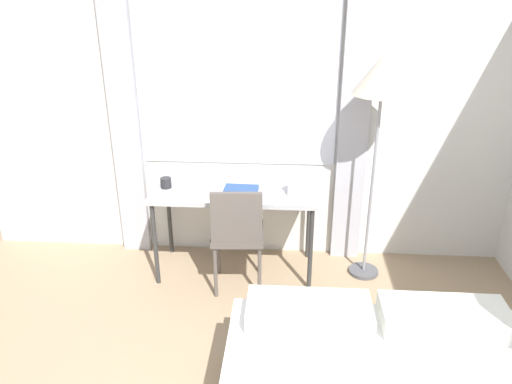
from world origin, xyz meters
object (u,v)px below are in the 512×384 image
standing_lamp (382,83)px  book (241,189)px  desk (235,195)px  mug (166,183)px  telephone (298,187)px  desk_chair (237,231)px

standing_lamp → book: size_ratio=6.69×
desk → book: size_ratio=4.81×
desk → standing_lamp: bearing=0.7°
standing_lamp → mug: (-1.64, -0.03, -0.82)m
standing_lamp → telephone: bearing=-174.4°
desk → book: (0.06, -0.03, 0.07)m
desk_chair → standing_lamp: 1.53m
desk_chair → standing_lamp: (1.04, 0.30, 1.09)m
desk → desk_chair: bearing=-80.5°
standing_lamp → mug: bearing=-178.9°
telephone → mug: bearing=178.5°
desk → mug: mug is taller
desk_chair → standing_lamp: standing_lamp is taller
desk_chair → mug: size_ratio=10.20×
desk_chair → book: desk_chair is taller
desk → book: book is taller
desk → mug: (-0.55, -0.02, 0.10)m
desk_chair → book: bearing=84.4°
desk → telephone: telephone is taller
book → desk_chair: bearing=-91.9°
telephone → book: (-0.44, 0.01, -0.03)m
standing_lamp → mug: size_ratio=20.74×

